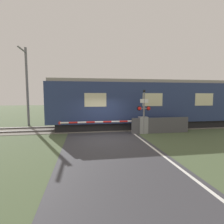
# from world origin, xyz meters

# --- Properties ---
(ground_plane) EXTENTS (80.00, 80.00, 0.00)m
(ground_plane) POSITION_xyz_m (0.00, 0.00, 0.00)
(ground_plane) COLOR #475638
(track_bed) EXTENTS (36.00, 3.20, 0.13)m
(track_bed) POSITION_xyz_m (0.00, 3.31, 0.02)
(track_bed) COLOR slate
(track_bed) RESTS_ON ground_plane
(train) EXTENTS (15.40, 2.97, 3.83)m
(train) POSITION_xyz_m (3.80, 3.31, 1.96)
(train) COLOR black
(train) RESTS_ON ground_plane
(crossing_barrier) EXTENTS (6.00, 0.44, 1.16)m
(crossing_barrier) POSITION_xyz_m (2.30, 1.03, 0.64)
(crossing_barrier) COLOR gray
(crossing_barrier) RESTS_ON ground_plane
(signal_post) EXTENTS (0.95, 0.26, 3.02)m
(signal_post) POSITION_xyz_m (2.78, 0.84, 1.72)
(signal_post) COLOR gray
(signal_post) RESTS_ON ground_plane
(catenary_pole) EXTENTS (0.20, 1.90, 6.70)m
(catenary_pole) POSITION_xyz_m (-6.07, 5.69, 3.50)
(catenary_pole) COLOR slate
(catenary_pole) RESTS_ON ground_plane
(roadside_fence) EXTENTS (4.17, 0.06, 1.10)m
(roadside_fence) POSITION_xyz_m (4.01, 0.86, 0.55)
(roadside_fence) COLOR #4C4C51
(roadside_fence) RESTS_ON ground_plane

